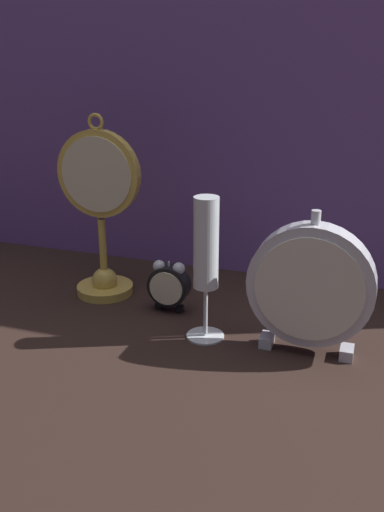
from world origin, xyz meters
The scene contains 6 objects.
ground_plane centered at (0.00, 0.00, 0.00)m, with size 4.00×4.00×0.00m, color black.
fabric_backdrop_drape centered at (0.00, 0.33, 0.38)m, with size 1.43×0.01×0.77m, color #6B478E.
pocket_watch_on_stand centered at (-0.19, 0.13, 0.15)m, with size 0.16×0.11×0.34m.
alarm_clock_twin_bell centered at (-0.05, 0.10, 0.05)m, with size 0.07×0.03×0.09m.
mantel_clock_silver centered at (0.20, 0.03, 0.11)m, with size 0.19×0.04×0.23m.
champagne_flute centered at (0.04, 0.02, 0.14)m, with size 0.06×0.06×0.23m.
Camera 1 is at (0.29, -0.76, 0.44)m, focal length 40.00 mm.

